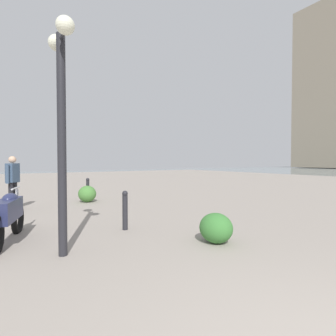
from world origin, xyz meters
TOP-DOWN VIEW (x-y plane):
  - building_highrise at (31.72, -64.63)m, footprint 10.36×15.45m
  - lamppost at (4.28, 1.07)m, footprint 0.98×0.28m
  - motorcycle at (5.64, 1.81)m, footprint 2.12×0.74m
  - pedestrian at (9.43, 1.57)m, footprint 0.53×0.42m
  - bollard_near at (5.24, -0.46)m, footprint 0.13×0.13m
  - bollard_mid at (9.86, -0.93)m, footprint 0.13×0.13m
  - shrub_low at (9.74, -0.87)m, footprint 0.73×0.65m
  - shrub_round at (3.41, -1.52)m, footprint 0.67×0.60m

SIDE VIEW (x-z plane):
  - shrub_round at x=3.41m, z-range 0.00..0.57m
  - shrub_low at x=9.74m, z-range 0.00..0.62m
  - bollard_near at x=5.24m, z-range 0.02..0.91m
  - bollard_mid at x=9.86m, z-range 0.02..0.92m
  - motorcycle at x=5.64m, z-range -0.03..1.03m
  - pedestrian at x=9.43m, z-range 0.14..1.85m
  - lamppost at x=4.28m, z-range 0.65..4.39m
  - building_highrise at x=31.72m, z-range 0.00..36.01m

